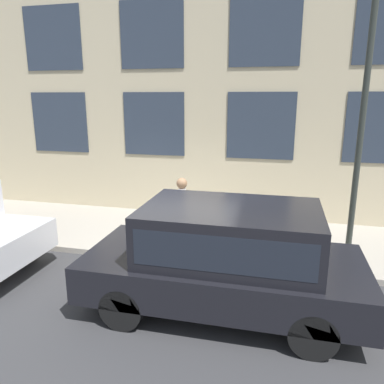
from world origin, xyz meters
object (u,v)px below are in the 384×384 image
(parked_truck_charcoal_near, at_px, (227,252))
(street_lamp, at_px, (368,72))
(fire_hydrant, at_px, (202,232))
(person, at_px, (182,204))

(parked_truck_charcoal_near, height_order, street_lamp, street_lamp)
(fire_hydrant, xyz_separation_m, street_lamp, (0.18, -3.07, 3.37))
(person, height_order, parked_truck_charcoal_near, parked_truck_charcoal_near)
(person, height_order, street_lamp, street_lamp)
(person, relative_size, street_lamp, 0.25)
(fire_hydrant, bearing_deg, person, 62.65)
(fire_hydrant, height_order, parked_truck_charcoal_near, parked_truck_charcoal_near)
(fire_hydrant, distance_m, person, 0.81)
(fire_hydrant, height_order, person, person)
(parked_truck_charcoal_near, bearing_deg, street_lamp, -44.63)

